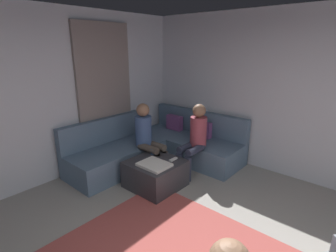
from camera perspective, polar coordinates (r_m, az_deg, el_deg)
The scene contains 10 objects.
wall_back at distance 4.58m, azimuth 27.29°, elevation 5.66°, with size 6.00×0.12×2.70m, color silver.
wall_left at distance 4.33m, azimuth -28.54°, elevation 4.90°, with size 0.12×6.00×2.70m, color silver.
curtain_panel at distance 4.85m, azimuth -13.53°, elevation 6.45°, with size 0.06×1.10×2.50m, color gray.
sectional_couch at distance 4.93m, azimuth -2.05°, elevation -4.66°, with size 2.10×2.55×0.87m.
ottoman at distance 4.12m, azimuth -2.80°, elevation -10.38°, with size 0.76×0.76×0.42m, color #333338.
folded_blanket at distance 3.88m, azimuth -3.02°, elevation -8.44°, with size 0.44×0.36×0.04m, color white.
coffee_mug at distance 4.27m, azimuth -3.31°, elevation -5.56°, with size 0.08×0.08×0.10m, color #334C72.
game_remote at distance 4.06m, azimuth 1.17°, elevation -7.30°, with size 0.05×0.15×0.02m, color white.
person_on_couch_back at distance 4.38m, azimuth 5.90°, elevation -2.37°, with size 0.30×0.60×1.20m.
person_on_couch_side at distance 4.42m, azimuth -4.49°, elevation -2.13°, with size 0.60×0.30×1.20m.
Camera 1 is at (1.06, -1.45, 2.12)m, focal length 27.86 mm.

